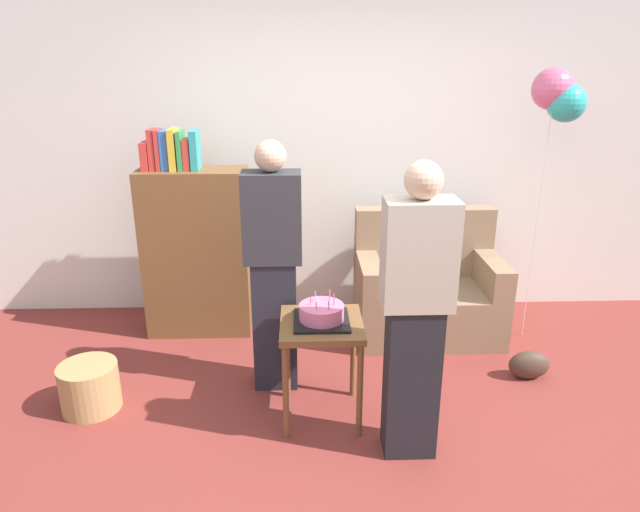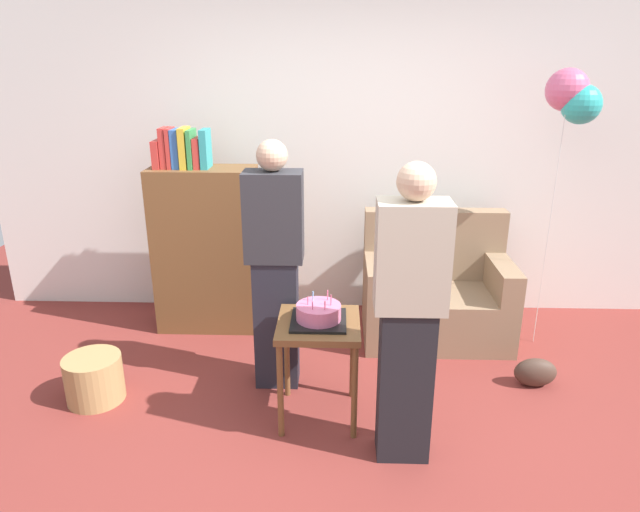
{
  "view_description": "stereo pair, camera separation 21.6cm",
  "coord_description": "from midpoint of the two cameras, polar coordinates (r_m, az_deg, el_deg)",
  "views": [
    {
      "loc": [
        -0.31,
        -2.58,
        2.09
      ],
      "look_at": [
        -0.2,
        0.63,
        0.95
      ],
      "focal_mm": 31.73,
      "sensor_mm": 36.0,
      "label": 1
    },
    {
      "loc": [
        -0.09,
        -2.58,
        2.09
      ],
      "look_at": [
        -0.2,
        0.63,
        0.95
      ],
      "focal_mm": 31.73,
      "sensor_mm": 36.0,
      "label": 2
    }
  ],
  "objects": [
    {
      "name": "couch",
      "position": [
        4.51,
        9.33,
        -3.54
      ],
      "size": [
        1.1,
        0.7,
        0.96
      ],
      "color": "#8C7054",
      "rests_on": "ground_plane"
    },
    {
      "name": "birthday_cake",
      "position": [
        3.28,
        -1.75,
        -5.88
      ],
      "size": [
        0.32,
        0.32,
        0.17
      ],
      "color": "black",
      "rests_on": "side_table"
    },
    {
      "name": "side_table",
      "position": [
        3.34,
        -1.72,
        -8.19
      ],
      "size": [
        0.48,
        0.48,
        0.63
      ],
      "color": "brown",
      "rests_on": "ground_plane"
    },
    {
      "name": "wicker_basket",
      "position": [
        3.91,
        -23.72,
        -12.02
      ],
      "size": [
        0.36,
        0.36,
        0.3
      ],
      "primitive_type": "cylinder",
      "color": "#A88451",
      "rests_on": "ground_plane"
    },
    {
      "name": "person_holding_cake",
      "position": [
        2.95,
        7.52,
        -5.88
      ],
      "size": [
        0.36,
        0.22,
        1.63
      ],
      "rotation": [
        0.0,
        0.0,
        2.67
      ],
      "color": "black",
      "rests_on": "ground_plane"
    },
    {
      "name": "balloon_bunch",
      "position": [
        4.37,
        21.6,
        14.84
      ],
      "size": [
        0.36,
        0.33,
        2.02
      ],
      "color": "silver",
      "rests_on": "ground_plane"
    },
    {
      "name": "ground_plane",
      "position": [
        3.33,
        1.98,
        -19.35
      ],
      "size": [
        8.0,
        8.0,
        0.0
      ],
      "primitive_type": "plane",
      "color": "maroon"
    },
    {
      "name": "wall_back",
      "position": [
        4.7,
        0.47,
        10.49
      ],
      "size": [
        6.0,
        0.1,
        2.7
      ],
      "primitive_type": "cube",
      "color": "silver",
      "rests_on": "ground_plane"
    },
    {
      "name": "person_blowing_candles",
      "position": [
        3.57,
        -6.44,
        -1.2
      ],
      "size": [
        0.36,
        0.22,
        1.63
      ],
      "rotation": [
        0.0,
        0.0,
        0.16
      ],
      "color": "#23232D",
      "rests_on": "ground_plane"
    },
    {
      "name": "handbag",
      "position": [
        4.14,
        18.92,
        -10.37
      ],
      "size": [
        0.28,
        0.14,
        0.2
      ],
      "primitive_type": "ellipsoid",
      "color": "#473328",
      "rests_on": "ground_plane"
    },
    {
      "name": "bookshelf",
      "position": [
        4.49,
        -13.74,
        0.76
      ],
      "size": [
        0.8,
        0.36,
        1.6
      ],
      "color": "brown",
      "rests_on": "ground_plane"
    }
  ]
}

